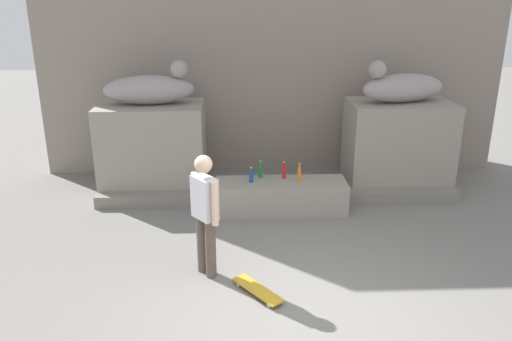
# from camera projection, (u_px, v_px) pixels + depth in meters

# --- Properties ---
(ground_plane) EXTENTS (40.00, 40.00, 0.00)m
(ground_plane) POSITION_uv_depth(u_px,v_px,m) (304.00, 320.00, 5.94)
(ground_plane) COLOR slate
(facade_wall) EXTENTS (9.25, 0.60, 6.08)m
(facade_wall) POSITION_uv_depth(u_px,v_px,m) (272.00, 20.00, 10.12)
(facade_wall) COLOR gray
(facade_wall) RESTS_ON ground_plane
(pedestal_left) EXTENTS (1.89, 1.17, 1.67)m
(pedestal_left) POSITION_uv_depth(u_px,v_px,m) (153.00, 149.00, 9.50)
(pedestal_left) COLOR gray
(pedestal_left) RESTS_ON ground_plane
(pedestal_right) EXTENTS (1.89, 1.17, 1.67)m
(pedestal_right) POSITION_uv_depth(u_px,v_px,m) (397.00, 146.00, 9.68)
(pedestal_right) COLOR gray
(pedestal_right) RESTS_ON ground_plane
(statue_reclining_left) EXTENTS (1.64, 0.69, 0.78)m
(statue_reclining_left) POSITION_uv_depth(u_px,v_px,m) (151.00, 89.00, 9.13)
(statue_reclining_left) COLOR #9F9191
(statue_reclining_left) RESTS_ON pedestal_left
(statue_reclining_right) EXTENTS (1.69, 0.93, 0.78)m
(statue_reclining_right) POSITION_uv_depth(u_px,v_px,m) (401.00, 87.00, 9.30)
(statue_reclining_right) COLOR #9F9191
(statue_reclining_right) RESTS_ON pedestal_right
(ledge_block) EXTENTS (2.23, 0.69, 0.53)m
(ledge_block) POSITION_uv_depth(u_px,v_px,m) (281.00, 196.00, 8.81)
(ledge_block) COLOR gray
(ledge_block) RESTS_ON ground_plane
(skater) EXTENTS (0.38, 0.45, 1.67)m
(skater) POSITION_uv_depth(u_px,v_px,m) (205.00, 211.00, 6.62)
(skater) COLOR brown
(skater) RESTS_ON ground_plane
(skateboard) EXTENTS (0.64, 0.76, 0.08)m
(skateboard) POSITION_uv_depth(u_px,v_px,m) (258.00, 290.00, 6.43)
(skateboard) COLOR gold
(skateboard) RESTS_ON ground_plane
(bottle_green) EXTENTS (0.07, 0.07, 0.31)m
(bottle_green) POSITION_uv_depth(u_px,v_px,m) (260.00, 171.00, 8.88)
(bottle_green) COLOR #1E722D
(bottle_green) RESTS_ON ledge_block
(bottle_orange) EXTENTS (0.06, 0.06, 0.33)m
(bottle_orange) POSITION_uv_depth(u_px,v_px,m) (299.00, 174.00, 8.69)
(bottle_orange) COLOR orange
(bottle_orange) RESTS_ON ledge_block
(bottle_red) EXTENTS (0.06, 0.06, 0.30)m
(bottle_red) POSITION_uv_depth(u_px,v_px,m) (284.00, 171.00, 8.84)
(bottle_red) COLOR red
(bottle_red) RESTS_ON ledge_block
(bottle_blue) EXTENTS (0.07, 0.07, 0.27)m
(bottle_blue) POSITION_uv_depth(u_px,v_px,m) (251.00, 176.00, 8.67)
(bottle_blue) COLOR #194C99
(bottle_blue) RESTS_ON ledge_block
(stair_step) EXTENTS (6.47, 0.50, 0.22)m
(stair_step) POSITION_uv_depth(u_px,v_px,m) (279.00, 195.00, 9.26)
(stair_step) COLOR gray
(stair_step) RESTS_ON ground_plane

